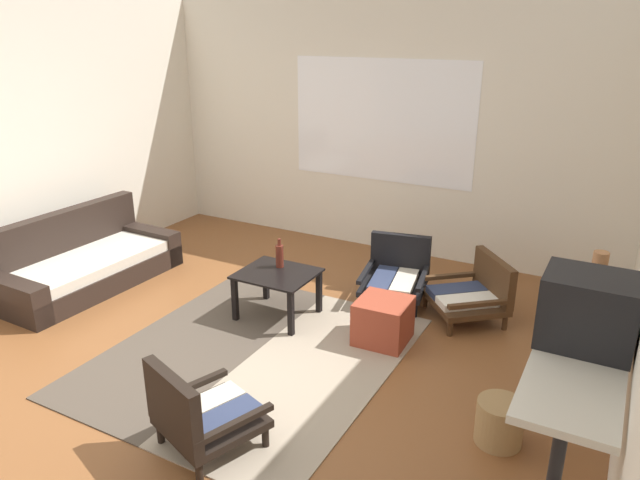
% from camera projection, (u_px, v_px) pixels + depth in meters
% --- Properties ---
extents(ground_plane, '(7.80, 7.80, 0.00)m').
position_uv_depth(ground_plane, '(213.00, 375.00, 4.31)').
color(ground_plane, brown).
extents(far_wall_with_window, '(5.60, 0.13, 2.70)m').
position_uv_depth(far_wall_with_window, '(383.00, 127.00, 6.37)').
color(far_wall_with_window, silver).
rests_on(far_wall_with_window, ground).
extents(area_rug, '(2.07, 2.39, 0.01)m').
position_uv_depth(area_rug, '(252.00, 355.00, 4.55)').
color(area_rug, '#4C4238').
rests_on(area_rug, ground).
extents(couch, '(0.84, 1.77, 0.69)m').
position_uv_depth(couch, '(83.00, 264.00, 5.74)').
color(couch, black).
rests_on(couch, ground).
extents(coffee_table, '(0.63, 0.55, 0.41)m').
position_uv_depth(coffee_table, '(277.00, 281.00, 5.05)').
color(coffee_table, black).
rests_on(coffee_table, ground).
extents(armchair_by_window, '(0.66, 0.70, 0.56)m').
position_uv_depth(armchair_by_window, '(396.00, 273.00, 5.44)').
color(armchair_by_window, black).
rests_on(armchair_by_window, ground).
extents(armchair_striped_foreground, '(0.68, 0.69, 0.59)m').
position_uv_depth(armchair_striped_foreground, '(199.00, 414.00, 3.45)').
color(armchair_striped_foreground, black).
rests_on(armchair_striped_foreground, ground).
extents(armchair_corner, '(0.84, 0.85, 0.54)m').
position_uv_depth(armchair_corner, '(473.00, 292.00, 5.08)').
color(armchair_corner, '#472D19').
rests_on(armchair_corner, ground).
extents(ottoman_orange, '(0.42, 0.42, 0.36)m').
position_uv_depth(ottoman_orange, '(383.00, 321.00, 4.70)').
color(ottoman_orange, '#993D28').
rests_on(ottoman_orange, ground).
extents(console_shelf, '(0.44, 1.86, 0.86)m').
position_uv_depth(console_shelf, '(583.00, 346.00, 3.19)').
color(console_shelf, beige).
rests_on(console_shelf, ground).
extents(crt_television, '(0.45, 0.36, 0.38)m').
position_uv_depth(crt_television, '(588.00, 310.00, 2.98)').
color(crt_television, black).
rests_on(crt_television, console_shelf).
extents(clay_vase, '(0.23, 0.23, 0.31)m').
position_uv_depth(clay_vase, '(596.00, 284.00, 3.48)').
color(clay_vase, '#A87047').
rests_on(clay_vase, console_shelf).
extents(glass_bottle, '(0.07, 0.07, 0.26)m').
position_uv_depth(glass_bottle, '(280.00, 255.00, 5.11)').
color(glass_bottle, '#5B2319').
rests_on(glass_bottle, coffee_table).
extents(wicker_basket, '(0.29, 0.29, 0.28)m').
position_uv_depth(wicker_basket, '(499.00, 422.00, 3.58)').
color(wicker_basket, '#9E7A4C').
rests_on(wicker_basket, ground).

